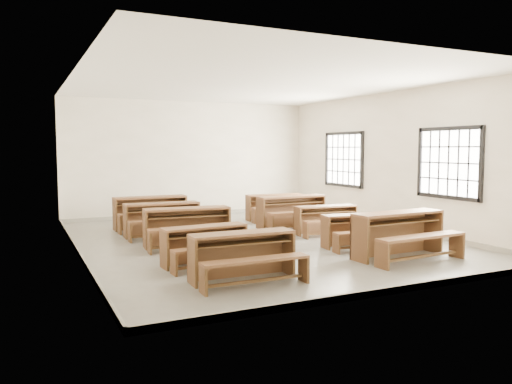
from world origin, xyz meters
name	(u,v)px	position (x,y,z in m)	size (l,w,h in m)	color
room	(260,136)	(0.09, 0.00, 2.14)	(8.50, 8.50, 3.20)	slate
desk_set_0	(244,253)	(-1.52, -2.77, 0.40)	(1.55, 0.83, 0.69)	brown
desk_set_1	(206,242)	(-1.69, -1.63, 0.37)	(1.46, 0.82, 0.63)	brown
desk_set_2	(188,224)	(-1.47, -0.01, 0.44)	(1.72, 0.99, 0.75)	brown
desk_set_3	(163,217)	(-1.62, 1.30, 0.42)	(1.62, 0.87, 0.72)	brown
desk_set_4	(151,210)	(-1.60, 2.41, 0.44)	(1.70, 0.90, 0.76)	brown
desk_set_5	(400,231)	(1.55, -2.56, 0.46)	(1.81, 1.01, 0.79)	brown
desk_set_6	(359,228)	(1.47, -1.50, 0.37)	(1.48, 0.89, 0.63)	brown
desk_set_7	(327,218)	(1.72, -0.02, 0.37)	(1.47, 0.88, 0.63)	brown
desk_set_8	(292,209)	(1.51, 1.14, 0.44)	(1.69, 0.88, 0.76)	brown
desk_set_9	(275,205)	(1.72, 2.42, 0.39)	(1.59, 0.95, 0.68)	brown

